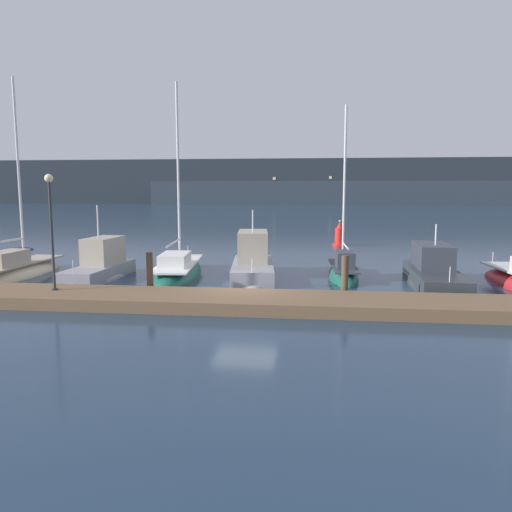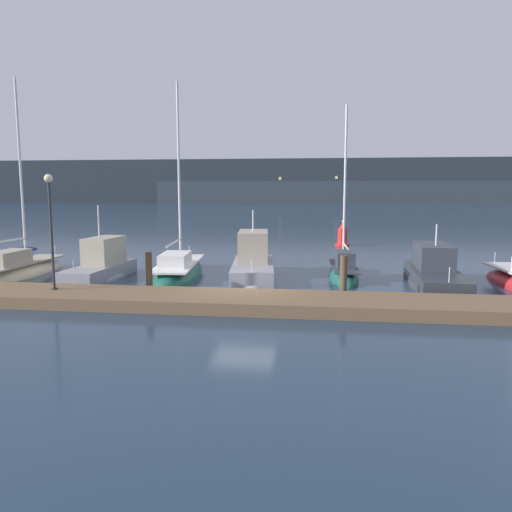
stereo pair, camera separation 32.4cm
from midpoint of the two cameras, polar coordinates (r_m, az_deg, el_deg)
name	(u,v)px [view 1 (the left image)]	position (r m, az deg, el deg)	size (l,w,h in m)	color
ground_plane	(245,298)	(20.16, -1.73, -4.81)	(400.00, 400.00, 0.00)	#1E3347
dock	(239,301)	(18.53, -2.48, -5.21)	(31.23, 2.80, 0.45)	brown
mooring_pile_1	(150,274)	(20.94, -12.49, -2.01)	(0.28, 0.28, 1.80)	#4C3D2D
mooring_pile_2	(345,278)	(19.81, 9.65, -2.50)	(0.28, 0.28, 1.79)	#4C3D2D
sailboat_berth_1	(17,274)	(27.76, -25.93, -1.83)	(2.06, 7.30, 10.49)	beige
motorboat_berth_2	(100,272)	(25.49, -17.76, -1.75)	(2.11, 5.56, 4.15)	gray
sailboat_berth_3	(178,274)	(25.51, -9.26, -2.01)	(2.95, 7.83, 10.39)	#195647
motorboat_berth_4	(253,269)	(24.67, -0.74, -1.45)	(2.86, 6.81, 3.85)	gray
sailboat_berth_5	(343,275)	(24.84, 9.57, -2.15)	(1.59, 5.46, 9.04)	#195647
motorboat_berth_6	(434,279)	(23.87, 19.29, -2.45)	(2.41, 7.11, 3.31)	#2D3338
channel_buoy	(339,236)	(38.99, 9.29, 2.26)	(1.07, 1.07, 1.98)	red
dock_lamppost	(51,214)	(20.71, -22.83, 4.43)	(0.32, 0.32, 4.47)	#2D2D33
hillside_backdrop	(321,183)	(151.55, 7.43, 8.25)	(240.00, 23.00, 13.00)	#232B33
rowboat_adrift	(12,251)	(39.07, -26.36, 0.48)	(2.61, 3.33, 0.56)	navy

